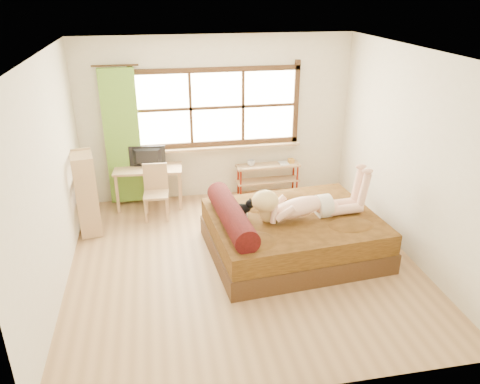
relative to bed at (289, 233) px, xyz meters
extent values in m
plane|color=#9E754C|center=(-0.67, -0.09, -0.30)|extent=(4.50, 4.50, 0.00)
plane|color=white|center=(-0.67, -0.09, 2.40)|extent=(4.50, 4.50, 0.00)
plane|color=silver|center=(-0.67, 2.16, 1.05)|extent=(4.50, 0.00, 4.50)
plane|color=silver|center=(-0.67, -2.34, 1.05)|extent=(4.50, 0.00, 4.50)
plane|color=silver|center=(-2.92, -0.09, 1.05)|extent=(0.00, 4.50, 4.50)
plane|color=silver|center=(1.58, -0.09, 1.05)|extent=(0.00, 4.50, 4.50)
cube|color=#FFEDBF|center=(-0.67, 2.15, 1.25)|extent=(2.60, 0.01, 1.30)
cube|color=tan|center=(-0.67, 2.08, 0.58)|extent=(2.80, 0.16, 0.04)
cube|color=#4A7D22|center=(-2.22, 2.04, 0.85)|extent=(0.55, 0.10, 2.20)
cube|color=#361E10|center=(0.06, 0.00, -0.16)|extent=(2.38, 1.97, 0.28)
cube|color=#33200B|center=(0.06, 0.00, 0.12)|extent=(2.33, 1.93, 0.28)
cylinder|color=black|center=(-0.81, -0.07, 0.39)|extent=(0.45, 1.54, 0.31)
cube|color=tan|center=(-1.85, 1.86, 0.36)|extent=(1.12, 0.57, 0.04)
cube|color=tan|center=(-2.37, 1.69, 0.02)|extent=(0.05, 0.05, 0.65)
cube|color=tan|center=(-1.37, 1.62, 0.02)|extent=(0.05, 0.05, 0.65)
cube|color=tan|center=(-2.34, 2.09, 0.02)|extent=(0.05, 0.05, 0.65)
cube|color=tan|center=(-1.34, 2.02, 0.02)|extent=(0.05, 0.05, 0.65)
imported|color=black|center=(-1.85, 1.91, 0.54)|extent=(0.59, 0.12, 0.33)
cube|color=tan|center=(-1.75, 1.41, 0.10)|extent=(0.41, 0.41, 0.04)
cube|color=tan|center=(-1.74, 1.58, 0.33)|extent=(0.38, 0.06, 0.43)
cube|color=tan|center=(-1.93, 1.25, -0.11)|extent=(0.04, 0.04, 0.38)
cube|color=tan|center=(-1.60, 1.23, -0.11)|extent=(0.04, 0.04, 0.38)
cube|color=tan|center=(-1.91, 1.58, -0.11)|extent=(0.04, 0.04, 0.38)
cube|color=tan|center=(-1.58, 1.56, -0.11)|extent=(0.04, 0.04, 0.38)
cube|color=tan|center=(0.18, 1.98, 0.23)|extent=(1.11, 0.30, 0.04)
cube|color=tan|center=(0.18, 1.98, -0.04)|extent=(1.11, 0.30, 0.03)
cylinder|color=maroon|center=(-0.32, 1.85, -0.03)|extent=(0.03, 0.03, 0.55)
cylinder|color=maroon|center=(0.69, 1.88, -0.03)|extent=(0.03, 0.03, 0.55)
cylinder|color=maroon|center=(-0.33, 2.07, -0.03)|extent=(0.03, 0.03, 0.55)
cylinder|color=maroon|center=(0.68, 2.10, -0.03)|extent=(0.03, 0.03, 0.55)
cube|color=#BF862F|center=(0.59, 1.99, 0.29)|extent=(0.09, 0.09, 0.07)
imported|color=gray|center=(-0.12, 1.98, 0.30)|extent=(0.13, 0.13, 0.10)
imported|color=gray|center=(0.38, 1.98, 0.26)|extent=(0.16, 0.22, 0.02)
cube|color=tan|center=(-2.75, 1.15, -0.25)|extent=(0.38, 0.54, 0.03)
cube|color=tan|center=(-2.75, 1.15, 0.13)|extent=(0.38, 0.54, 0.03)
cube|color=tan|center=(-2.75, 1.15, 0.50)|extent=(0.38, 0.54, 0.03)
cube|color=tan|center=(-2.75, 1.15, 0.88)|extent=(0.38, 0.54, 0.03)
cube|color=tan|center=(-2.71, 0.90, 0.31)|extent=(0.30, 0.08, 1.21)
cube|color=tan|center=(-2.79, 1.39, 0.31)|extent=(0.30, 0.08, 1.21)
camera|label=1|loc=(-1.68, -5.36, 3.10)|focal=35.00mm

